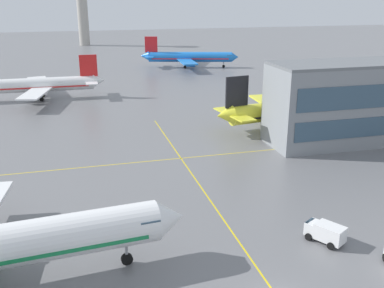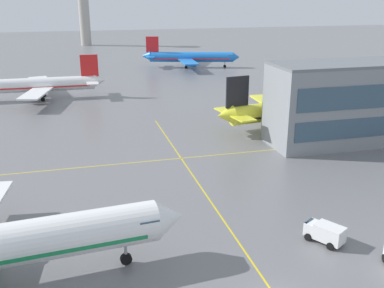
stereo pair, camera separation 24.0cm
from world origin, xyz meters
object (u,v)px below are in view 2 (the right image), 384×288
object	(u,v)px
airliner_third_row	(37,85)
airliner_far_left_stand	(190,57)
airliner_second_row	(297,108)
service_truck_red_van	(325,232)

from	to	relation	value
airliner_third_row	airliner_far_left_stand	size ratio (longest dim) A/B	1.00
airliner_second_row	airliner_far_left_stand	world-z (taller)	airliner_second_row
airliner_third_row	airliner_far_left_stand	bearing A→B (deg)	38.16
airliner_second_row	airliner_third_row	world-z (taller)	airliner_second_row
airliner_third_row	airliner_far_left_stand	distance (m)	62.67
airliner_second_row	airliner_third_row	xyz separation A→B (m)	(-50.95, 38.53, -0.17)
airliner_second_row	service_truck_red_van	bearing A→B (deg)	-113.50
service_truck_red_van	airliner_second_row	bearing A→B (deg)	66.50
airliner_third_row	service_truck_red_van	xyz separation A→B (m)	(33.68, -78.24, -2.46)
airliner_third_row	service_truck_red_van	world-z (taller)	airliner_third_row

